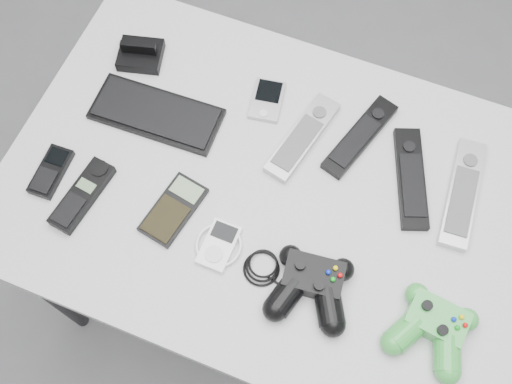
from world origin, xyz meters
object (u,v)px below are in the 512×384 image
at_px(cordless_handset, 82,195).
at_px(mobile_phone, 51,171).
at_px(pda, 267,100).
at_px(remote_silver_b, 463,193).
at_px(mp3_player, 219,245).
at_px(remote_black_a, 360,136).
at_px(remote_black_b, 411,178).
at_px(remote_silver_a, 303,137).
at_px(controller_green, 434,327).
at_px(calculator, 173,209).
at_px(controller_black, 312,284).
at_px(desk, 284,206).
at_px(pda_keyboard, 156,113).

bearing_deg(cordless_handset, mobile_phone, 172.01).
bearing_deg(pda, cordless_handset, -136.57).
relative_size(mobile_phone, cordless_handset, 0.70).
xyz_separation_m(pda, remote_silver_b, (0.44, -0.06, 0.00)).
bearing_deg(pda, mp3_player, -94.08).
relative_size(remote_black_a, remote_black_b, 0.96).
distance_m(remote_silver_a, mobile_phone, 0.52).
bearing_deg(controller_green, mp3_player, -173.62).
xyz_separation_m(remote_silver_b, calculator, (-0.52, -0.24, -0.00)).
bearing_deg(pda, remote_silver_b, -17.30).
bearing_deg(controller_black, desk, 117.49).
xyz_separation_m(remote_black_b, remote_silver_b, (0.10, 0.00, 0.00)).
height_order(pda, cordless_handset, cordless_handset).
distance_m(desk, calculator, 0.24).
bearing_deg(cordless_handset, pda_keyboard, 84.06).
relative_size(cordless_handset, controller_green, 1.01).
relative_size(mobile_phone, calculator, 0.78).
distance_m(pda_keyboard, mobile_phone, 0.25).
height_order(cordless_handset, controller_green, controller_green).
bearing_deg(mp3_player, pda, 96.16).
bearing_deg(controller_black, pda_keyboard, 144.90).
bearing_deg(controller_black, remote_silver_b, 46.56).
relative_size(desk, remote_silver_b, 4.78).
distance_m(remote_silver_a, controller_green, 0.45).
relative_size(remote_black_b, controller_green, 1.39).
bearing_deg(controller_green, pda_keyboard, 168.07).
bearing_deg(calculator, remote_black_a, 55.06).
bearing_deg(mobile_phone, cordless_handset, -17.74).
xyz_separation_m(remote_silver_a, remote_black_a, (0.11, 0.05, -0.00)).
height_order(desk, remote_black_b, remote_black_b).
relative_size(pda, mobile_phone, 0.88).
distance_m(desk, mp3_player, 0.19).
relative_size(remote_black_a, mobile_phone, 1.89).
relative_size(remote_black_a, remote_silver_b, 0.89).
distance_m(mobile_phone, mp3_player, 0.38).
bearing_deg(pda, remote_black_b, -20.46).
bearing_deg(remote_black_a, remote_silver_a, -139.87).
xyz_separation_m(remote_silver_a, cordless_handset, (-0.36, -0.29, 0.00)).
height_order(pda_keyboard, remote_black_a, remote_black_a).
bearing_deg(mobile_phone, controller_black, -5.26).
bearing_deg(remote_silver_b, mobile_phone, -165.33).
distance_m(remote_silver_a, mp3_player, 0.29).
height_order(desk, calculator, calculator).
bearing_deg(controller_black, remote_black_a, 85.32).
distance_m(remote_silver_a, controller_black, 0.32).
bearing_deg(remote_black_b, pda, 148.62).
xyz_separation_m(remote_black_a, mp3_player, (-0.18, -0.33, -0.00)).
xyz_separation_m(remote_black_a, mobile_phone, (-0.56, -0.31, -0.00)).
xyz_separation_m(remote_black_b, mobile_phone, (-0.68, -0.26, -0.00)).
bearing_deg(calculator, controller_black, 1.39).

